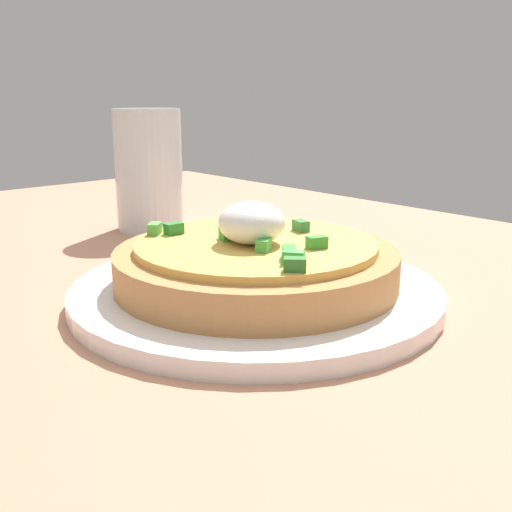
# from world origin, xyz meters

# --- Properties ---
(dining_table) EXTENTS (1.14, 0.68, 0.02)m
(dining_table) POSITION_xyz_m (0.00, 0.00, 0.01)
(dining_table) COLOR tan
(dining_table) RESTS_ON ground
(plate) EXTENTS (0.26, 0.26, 0.01)m
(plate) POSITION_xyz_m (0.03, -0.04, 0.03)
(plate) COLOR white
(plate) RESTS_ON dining_table
(pizza) EXTENTS (0.19, 0.19, 0.06)m
(pizza) POSITION_xyz_m (0.03, -0.04, 0.05)
(pizza) COLOR tan
(pizza) RESTS_ON plate
(cup_far) EXTENTS (0.07, 0.07, 0.12)m
(cup_far) POSITION_xyz_m (-0.21, 0.04, 0.08)
(cup_far) COLOR silver
(cup_far) RESTS_ON dining_table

